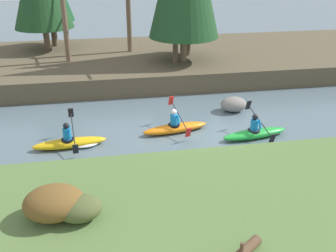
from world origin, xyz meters
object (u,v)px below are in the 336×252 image
Objects in this scene: kayaker_middle at (176,127)px; boulder_midstream at (234,104)px; kayaker_lead at (255,132)px; kayaker_trailing at (73,142)px.

boulder_midstream is at bearing 19.49° from kayaker_middle.
kayaker_lead and kayaker_middle have the same top height.
kayaker_middle is 2.34× the size of boulder_midstream.
kayaker_lead is at bearing -29.33° from kayaker_middle.
kayaker_trailing is 2.34× the size of boulder_midstream.
kayaker_trailing is (-7.03, 0.45, -0.02)m from kayaker_lead.
kayaker_lead and kayaker_trailing have the same top height.
kayaker_lead is 3.16m from kayaker_middle.
kayaker_middle is 4.09m from kayaker_trailing.
kayaker_trailing is at bearing 178.40° from kayaker_middle.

